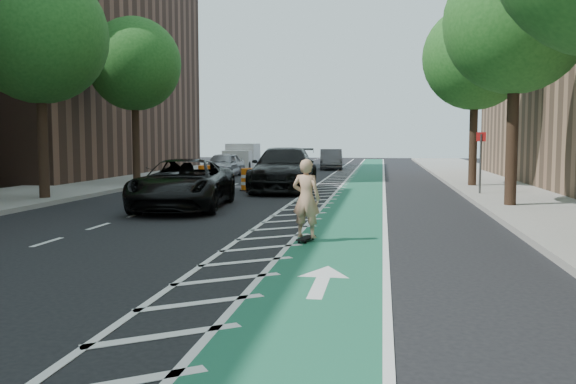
% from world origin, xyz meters
% --- Properties ---
extents(ground, '(120.00, 120.00, 0.00)m').
position_xyz_m(ground, '(0.00, 0.00, 0.00)').
color(ground, black).
rests_on(ground, ground).
extents(bike_lane, '(2.00, 90.00, 0.01)m').
position_xyz_m(bike_lane, '(3.00, 10.00, 0.01)').
color(bike_lane, '#1B5F49').
rests_on(bike_lane, ground).
extents(buffer_strip, '(1.40, 90.00, 0.01)m').
position_xyz_m(buffer_strip, '(1.50, 10.00, 0.01)').
color(buffer_strip, silver).
rests_on(buffer_strip, ground).
extents(sidewalk_right, '(5.00, 90.00, 0.15)m').
position_xyz_m(sidewalk_right, '(9.50, 10.00, 0.07)').
color(sidewalk_right, gray).
rests_on(sidewalk_right, ground).
extents(sidewalk_left, '(5.00, 90.00, 0.15)m').
position_xyz_m(sidewalk_left, '(-9.50, 10.00, 0.07)').
color(sidewalk_left, gray).
rests_on(sidewalk_left, ground).
extents(curb_right, '(0.12, 90.00, 0.16)m').
position_xyz_m(curb_right, '(7.05, 10.00, 0.08)').
color(curb_right, gray).
rests_on(curb_right, ground).
extents(curb_left, '(0.12, 90.00, 0.16)m').
position_xyz_m(curb_left, '(-7.05, 10.00, 0.08)').
color(curb_left, gray).
rests_on(curb_left, ground).
extents(building_left_far, '(14.00, 22.00, 18.00)m').
position_xyz_m(building_left_far, '(-17.50, 24.00, 9.00)').
color(building_left_far, brown).
rests_on(building_left_far, ground).
extents(tree_r_c, '(4.20, 4.20, 7.90)m').
position_xyz_m(tree_r_c, '(7.90, 8.00, 5.77)').
color(tree_r_c, '#382619').
rests_on(tree_r_c, ground).
extents(tree_l_c, '(4.20, 4.20, 7.90)m').
position_xyz_m(tree_l_c, '(-7.90, 8.00, 5.77)').
color(tree_l_c, '#382619').
rests_on(tree_l_c, ground).
extents(tree_r_d, '(4.20, 4.20, 7.90)m').
position_xyz_m(tree_r_d, '(7.90, 16.00, 5.77)').
color(tree_r_d, '#382619').
rests_on(tree_r_d, ground).
extents(tree_l_d, '(4.20, 4.20, 7.90)m').
position_xyz_m(tree_l_d, '(-7.90, 16.00, 5.77)').
color(tree_l_d, '#382619').
rests_on(tree_l_d, ground).
extents(sign_post, '(0.35, 0.08, 2.47)m').
position_xyz_m(sign_post, '(7.60, 12.00, 1.35)').
color(sign_post, '#4C4C4C').
rests_on(sign_post, ground).
extents(skateboard, '(0.36, 0.76, 0.10)m').
position_xyz_m(skateboard, '(2.30, 0.93, 0.08)').
color(skateboard, black).
rests_on(skateboard, ground).
extents(skateboarder, '(0.69, 0.53, 1.70)m').
position_xyz_m(skateboarder, '(2.30, 0.93, 0.95)').
color(skateboarder, tan).
rests_on(skateboarder, skateboard).
extents(suv_near, '(3.21, 5.95, 1.58)m').
position_xyz_m(suv_near, '(-2.32, 6.54, 0.79)').
color(suv_near, black).
rests_on(suv_near, ground).
extents(suv_far, '(2.97, 6.52, 1.85)m').
position_xyz_m(suv_far, '(-0.23, 13.66, 0.92)').
color(suv_far, black).
rests_on(suv_far, ground).
extents(car_silver, '(1.97, 4.30, 1.43)m').
position_xyz_m(car_silver, '(-5.33, 22.74, 0.71)').
color(car_silver, '#9D9CA1').
rests_on(car_silver, ground).
extents(car_grey, '(1.99, 4.61, 1.48)m').
position_xyz_m(car_grey, '(0.20, 32.34, 0.74)').
color(car_grey, '#4F4F53').
rests_on(car_grey, ground).
extents(box_truck, '(2.17, 4.57, 1.87)m').
position_xyz_m(box_truck, '(-6.21, 31.29, 0.86)').
color(box_truck, white).
rests_on(box_truck, ground).
extents(barrel_a, '(0.61, 0.61, 0.84)m').
position_xyz_m(barrel_a, '(-2.20, 6.41, 0.40)').
color(barrel_a, '#F5490C').
rests_on(barrel_a, ground).
extents(barrel_b, '(0.71, 0.71, 0.97)m').
position_xyz_m(barrel_b, '(-1.80, 13.49, 0.46)').
color(barrel_b, '#E55F0C').
rests_on(barrel_b, ground).
extents(barrel_c, '(0.75, 0.75, 1.03)m').
position_xyz_m(barrel_c, '(-4.00, 14.50, 0.49)').
color(barrel_c, '#E75C0C').
rests_on(barrel_c, ground).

